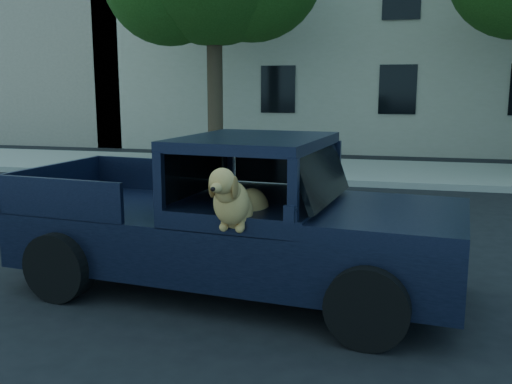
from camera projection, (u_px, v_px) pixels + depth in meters
The scene contains 6 objects.
ground at pixel (289, 294), 6.41m from camera, with size 120.00×120.00×0.00m, color black.
far_sidewalk at pixel (354, 171), 15.17m from camera, with size 60.00×4.00×0.15m, color gray.
lane_stripes at pixel (451, 231), 9.17m from camera, with size 21.60×0.14×0.01m, color silver, non-canonical shape.
building_main at pixel (458, 25), 20.60m from camera, with size 26.00×6.00×9.00m, color #C1B69F.
building_left at pixel (25, 47), 25.02m from camera, with size 12.00×6.00×8.00m, color tan.
pickup_truck at pixel (227, 239), 6.45m from camera, with size 5.11×2.78×1.77m.
Camera 1 is at (1.13, -6.00, 2.30)m, focal length 40.00 mm.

